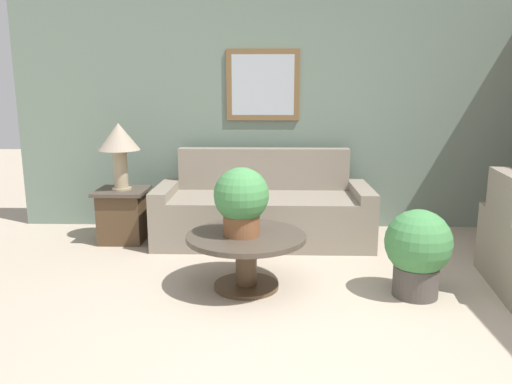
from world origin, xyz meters
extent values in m
plane|color=tan|center=(0.00, 0.00, 0.00)|extent=(20.00, 20.00, 0.00)
cube|color=slate|center=(0.00, 2.81, 1.30)|extent=(6.73, 0.06, 2.60)
cube|color=brown|center=(-0.55, 2.77, 1.63)|extent=(0.81, 0.03, 0.78)
cube|color=#B2BCC6|center=(-0.55, 2.76, 1.63)|extent=(0.69, 0.01, 0.66)
cube|color=gray|center=(-0.54, 2.17, 0.25)|extent=(1.87, 0.90, 0.49)
cube|color=gray|center=(-0.54, 2.54, 0.72)|extent=(1.87, 0.16, 0.45)
cube|color=gray|center=(-1.56, 2.17, 0.30)|extent=(0.18, 0.90, 0.59)
cube|color=gray|center=(0.48, 2.17, 0.30)|extent=(0.18, 0.90, 0.59)
cube|color=gray|center=(1.42, 0.98, 0.72)|extent=(0.24, 0.67, 0.45)
cylinder|color=#4C3823|center=(-0.66, 0.92, 0.01)|extent=(0.53, 0.53, 0.03)
cylinder|color=#4C3823|center=(-0.66, 0.92, 0.22)|extent=(0.17, 0.17, 0.38)
cylinder|color=#473D33|center=(-0.66, 0.92, 0.43)|extent=(0.96, 0.96, 0.04)
cube|color=#4C3823|center=(-2.02, 2.16, 0.26)|extent=(0.44, 0.44, 0.52)
cube|color=#473D33|center=(-2.02, 2.16, 0.54)|extent=(0.52, 0.52, 0.03)
cylinder|color=tan|center=(-2.02, 2.16, 0.57)|extent=(0.20, 0.20, 0.02)
cylinder|color=tan|center=(-2.02, 2.16, 0.77)|extent=(0.14, 0.14, 0.39)
cone|color=gray|center=(-2.02, 2.16, 1.11)|extent=(0.43, 0.43, 0.28)
cylinder|color=brown|center=(-0.69, 0.91, 0.53)|extent=(0.29, 0.29, 0.16)
sphere|color=#428447|center=(-0.69, 0.91, 0.78)|extent=(0.44, 0.44, 0.44)
cylinder|color=#4C4742|center=(0.67, 0.80, 0.12)|extent=(0.35, 0.35, 0.24)
sphere|color=#428447|center=(0.67, 0.80, 0.44)|extent=(0.51, 0.51, 0.51)
camera|label=1|loc=(-0.47, -2.90, 1.61)|focal=35.00mm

